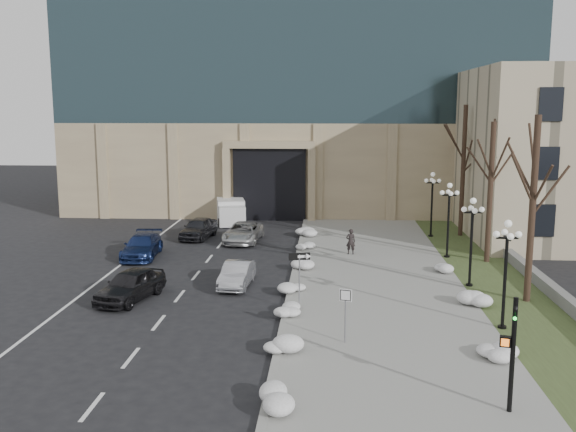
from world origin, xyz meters
name	(u,v)px	position (x,y,z in m)	size (l,w,h in m)	color
ground	(300,385)	(0.00, 0.00, 0.00)	(160.00, 160.00, 0.00)	black
sidewalk	(375,277)	(3.50, 14.00, 0.06)	(9.00, 40.00, 0.12)	gray
curb	(294,276)	(-1.00, 14.00, 0.07)	(0.30, 40.00, 0.14)	gray
grass_strip	(495,280)	(10.00, 14.00, 0.05)	(4.00, 40.00, 0.10)	#3A4824
stone_wall	(522,266)	(12.00, 16.00, 0.35)	(0.50, 30.00, 0.70)	slate
office_tower	(300,10)	(-2.01, 43.58, 18.49)	(40.00, 24.70, 36.00)	tan
car_a	(130,285)	(-8.73, 9.21, 0.77)	(1.81, 4.51, 1.54)	black
car_b	(237,274)	(-3.88, 11.98, 0.65)	(1.37, 3.92, 1.29)	#A9ABB1
car_c	(142,246)	(-10.78, 18.19, 0.71)	(1.99, 4.89, 1.42)	navy
car_d	(243,232)	(-5.04, 23.15, 0.68)	(2.27, 4.92, 1.37)	#B9B9B9
car_e	(198,228)	(-8.42, 24.23, 0.75)	(1.76, 4.38, 1.49)	#29292E
pedestrian	(351,241)	(2.32, 19.38, 0.93)	(0.59, 0.39, 1.63)	black
box_truck	(230,210)	(-7.14, 31.03, 0.94)	(3.31, 6.40, 1.94)	silver
one_way_sign	(303,263)	(-0.24, 7.99, 2.30)	(1.05, 0.34, 2.78)	slate
keep_sign	(346,304)	(1.60, 3.82, 1.70)	(0.49, 0.18, 2.31)	slate
traffic_signal	(511,357)	(6.47, -1.70, 1.86)	(0.64, 0.85, 3.75)	black
snow_clump_a	(275,402)	(-0.71, -1.89, 0.30)	(1.10, 1.60, 0.36)	white
snow_clump_b	(283,351)	(-0.75, 2.28, 0.30)	(1.10, 1.60, 0.36)	white
snow_clump_c	(292,310)	(-0.69, 7.25, 0.30)	(1.10, 1.60, 0.36)	white
snow_clump_d	(295,287)	(-0.74, 10.96, 0.30)	(1.10, 1.60, 0.36)	white
snow_clump_e	(300,265)	(-0.72, 15.62, 0.30)	(1.10, 1.60, 0.36)	white
snow_clump_f	(303,246)	(-0.75, 20.81, 0.30)	(1.10, 1.60, 0.36)	white
snow_clump_g	(306,234)	(-0.70, 24.88, 0.30)	(1.10, 1.60, 0.36)	white
snow_clump_h	(500,353)	(7.33, 2.61, 0.30)	(1.10, 1.60, 0.36)	white
snow_clump_i	(473,301)	(7.78, 9.22, 0.30)	(1.10, 1.60, 0.36)	white
snow_clump_j	(450,269)	(7.80, 15.29, 0.30)	(1.10, 1.60, 0.36)	white
snow_clump_k	(286,340)	(-0.71, 3.43, 0.30)	(1.10, 1.60, 0.36)	white
lamppost_a	(506,260)	(8.30, 6.00, 3.07)	(1.18, 1.18, 4.76)	black
lamppost_b	(472,230)	(8.30, 12.50, 3.07)	(1.18, 1.18, 4.76)	black
lamppost_c	(449,210)	(8.30, 19.00, 3.07)	(1.18, 1.18, 4.76)	black
lamppost_d	(432,196)	(8.30, 25.50, 3.07)	(1.18, 1.18, 4.76)	black
tree_near	(534,183)	(10.50, 10.00, 5.83)	(3.20, 3.20, 9.00)	black
tree_mid	(491,173)	(10.50, 18.00, 5.50)	(3.20, 3.20, 8.50)	black
tree_far	(464,152)	(10.50, 26.00, 6.15)	(3.20, 3.20, 9.50)	black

